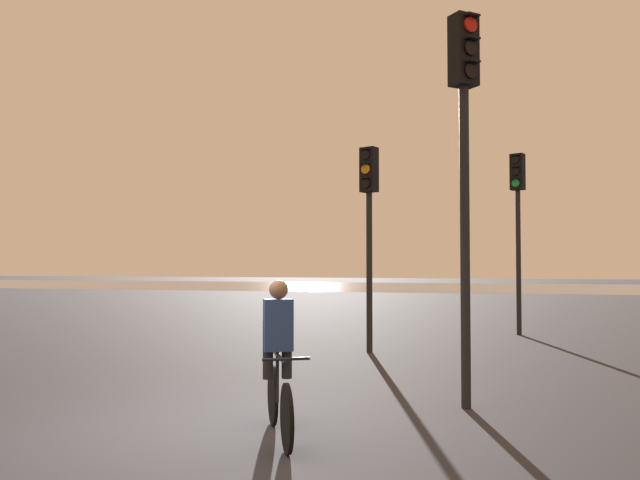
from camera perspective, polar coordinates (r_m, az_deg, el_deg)
ground_plane at (r=6.97m, az=-13.57°, el=-17.01°), size 120.00×120.00×0.00m
water_strip at (r=44.07m, az=8.61°, el=-4.26°), size 80.00×16.00×0.01m
traffic_light_far_right at (r=16.19m, az=17.64°, el=2.74°), size 0.39×0.41×4.48m
traffic_light_near_right at (r=8.12m, az=13.07°, el=9.27°), size 0.41×0.42×4.92m
traffic_light_center at (r=12.54m, az=4.50°, el=2.87°), size 0.39×0.41×4.10m
cyclist at (r=6.61m, az=-3.82°, el=-10.62°), size 0.78×1.58×1.62m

